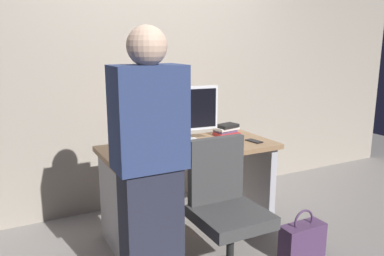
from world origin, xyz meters
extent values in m
plane|color=gray|center=(0.00, 0.00, 0.00)|extent=(9.00, 9.00, 0.00)
cube|color=#9E9384|center=(0.00, 0.81, 1.50)|extent=(6.40, 0.10, 3.00)
cube|color=#93704C|center=(0.00, 0.00, 0.73)|extent=(1.38, 0.66, 0.04)
cube|color=#B2B2B7|center=(-0.63, 0.00, 0.35)|extent=(0.06, 0.58, 0.71)
cube|color=#B2B2B7|center=(0.63, 0.00, 0.35)|extent=(0.06, 0.58, 0.71)
cylinder|color=black|center=(-0.08, -0.73, 0.23)|extent=(0.05, 0.05, 0.39)
cube|color=#3F3F3F|center=(-0.08, -0.73, 0.46)|extent=(0.44, 0.44, 0.08)
cube|color=#3F3F3F|center=(-0.08, -0.54, 0.72)|extent=(0.40, 0.06, 0.44)
cube|color=#262838|center=(-0.60, -0.68, 0.42)|extent=(0.34, 0.20, 0.85)
cube|color=navy|center=(-0.60, -0.68, 1.14)|extent=(0.40, 0.24, 0.58)
sphere|color=beige|center=(-0.60, -0.68, 1.53)|extent=(0.22, 0.22, 0.22)
cube|color=silver|center=(0.03, 0.10, 0.76)|extent=(0.21, 0.16, 0.02)
cube|color=silver|center=(0.03, 0.10, 0.81)|extent=(0.04, 0.03, 0.08)
cube|color=silver|center=(0.03, 0.10, 1.03)|extent=(0.54, 0.09, 0.36)
cube|color=black|center=(0.03, 0.09, 1.03)|extent=(0.49, 0.06, 0.32)
cube|color=white|center=(0.00, -0.08, 0.76)|extent=(0.44, 0.15, 0.02)
ellipsoid|color=black|center=(0.31, -0.10, 0.77)|extent=(0.06, 0.10, 0.03)
cylinder|color=#D84C3F|center=(-0.35, -0.10, 0.80)|extent=(0.07, 0.07, 0.10)
cube|color=red|center=(0.44, 0.14, 0.76)|extent=(0.20, 0.15, 0.03)
cube|color=#594C72|center=(0.44, 0.16, 0.79)|extent=(0.19, 0.15, 0.02)
cube|color=white|center=(0.44, 0.16, 0.81)|extent=(0.23, 0.18, 0.02)
cube|color=black|center=(0.45, 0.14, 0.84)|extent=(0.20, 0.16, 0.03)
cube|color=black|center=(0.53, -0.14, 0.75)|extent=(0.09, 0.15, 0.01)
cube|color=#4C3356|center=(0.55, -0.73, 0.13)|extent=(0.34, 0.14, 0.26)
torus|color=#4C3356|center=(0.55, -0.73, 0.29)|extent=(0.18, 0.02, 0.18)
camera|label=1|loc=(-1.34, -2.63, 1.54)|focal=35.97mm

